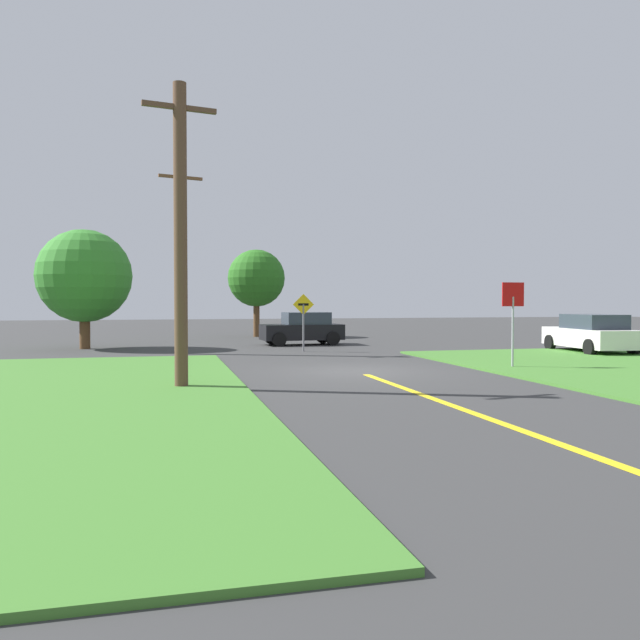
{
  "coord_description": "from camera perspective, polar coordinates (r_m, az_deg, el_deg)",
  "views": [
    {
      "loc": [
        -5.75,
        -18.47,
        2.14
      ],
      "look_at": [
        -0.58,
        2.27,
        1.52
      ],
      "focal_mm": 35.31,
      "sensor_mm": 36.0,
      "label": 1
    }
  ],
  "objects": [
    {
      "name": "pine_tree_center",
      "position": [
        38.67,
        -5.79,
        3.77
      ],
      "size": [
        3.49,
        3.49,
        5.33
      ],
      "color": "brown",
      "rests_on": "ground"
    },
    {
      "name": "oak_tree_left",
      "position": [
        30.46,
        -20.58,
        3.74
      ],
      "size": [
        4.21,
        4.21,
        5.42
      ],
      "color": "brown",
      "rests_on": "ground"
    },
    {
      "name": "ground_plane",
      "position": [
        19.46,
        3.28,
        -4.65
      ],
      "size": [
        120.0,
        120.0,
        0.0
      ],
      "primitive_type": "plane",
      "color": "#363636"
    },
    {
      "name": "direction_sign",
      "position": [
        26.96,
        -1.51,
        0.39
      ],
      "size": [
        0.9,
        0.17,
        2.48
      ],
      "color": "slate",
      "rests_on": "ground"
    },
    {
      "name": "utility_pole_mid",
      "position": [
        26.41,
        -12.47,
        5.69
      ],
      "size": [
        1.78,
        0.54,
        7.84
      ],
      "color": "brown",
      "rests_on": "ground"
    },
    {
      "name": "car_on_crossroad",
      "position": [
        28.61,
        23.33,
        -1.14
      ],
      "size": [
        2.48,
        4.76,
        1.62
      ],
      "rotation": [
        0.0,
        0.0,
        1.46
      ],
      "color": "white",
      "rests_on": "ground"
    },
    {
      "name": "car_approaching_junction",
      "position": [
        31.24,
        -1.56,
        -0.79
      ],
      "size": [
        4.08,
        2.11,
        1.62
      ],
      "rotation": [
        0.0,
        0.0,
        3.2
      ],
      "color": "black",
      "rests_on": "ground"
    },
    {
      "name": "utility_pole_near",
      "position": [
        15.83,
        -12.53,
        7.73
      ],
      "size": [
        1.79,
        0.43,
        7.45
      ],
      "color": "brown",
      "rests_on": "ground"
    },
    {
      "name": "lane_stripe_center",
      "position": [
        12.13,
        14.7,
        -8.51
      ],
      "size": [
        0.2,
        14.0,
        0.01
      ],
      "primitive_type": "cube",
      "color": "yellow",
      "rests_on": "ground"
    },
    {
      "name": "stop_sign",
      "position": [
        20.88,
        17.08,
        1.05
      ],
      "size": [
        0.76,
        0.07,
        2.75
      ],
      "rotation": [
        0.0,
        0.0,
        3.14
      ],
      "color": "#9EA0A8",
      "rests_on": "ground"
    }
  ]
}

